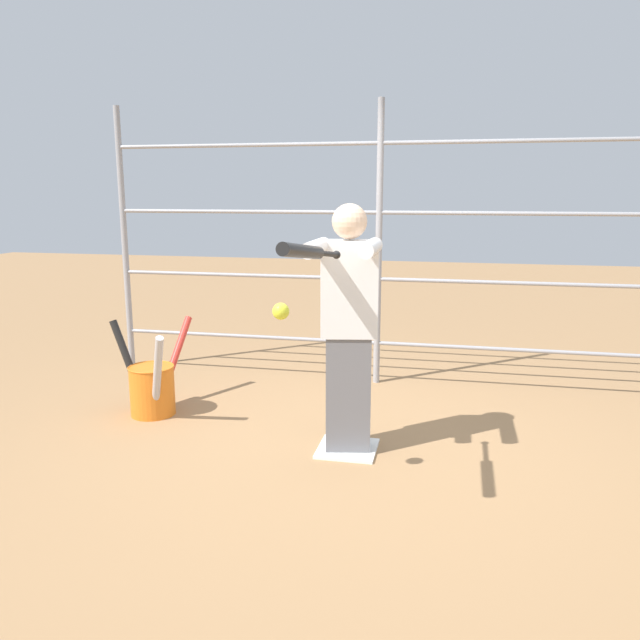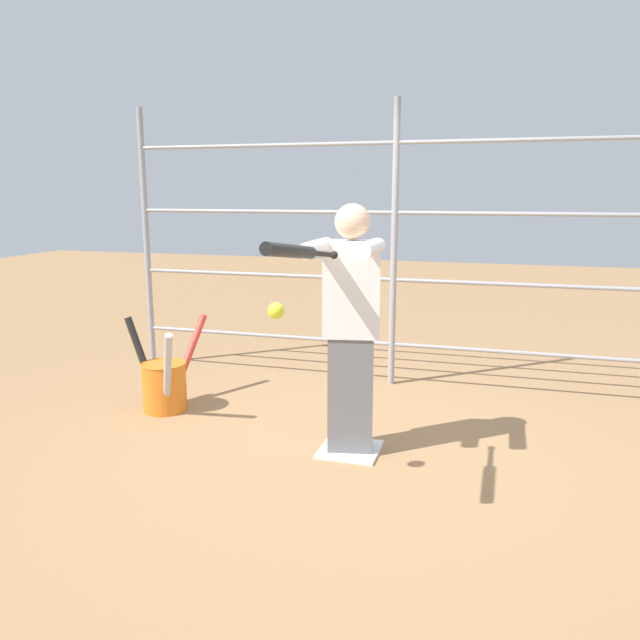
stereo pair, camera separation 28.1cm
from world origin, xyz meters
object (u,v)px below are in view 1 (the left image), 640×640
baseball_bat_swinging (307,252)px  bat_bucket (153,387)px  softball_in_flight (281,311)px  batter (348,322)px

baseball_bat_swinging → bat_bucket: bearing=-40.6°
softball_in_flight → batter: bearing=-111.7°
batter → baseball_bat_swinging: size_ratio=1.86×
baseball_bat_swinging → bat_bucket: size_ratio=0.87×
batter → softball_in_flight: (0.27, 0.68, 0.19)m
batter → bat_bucket: batter is taller
softball_in_flight → bat_bucket: size_ratio=0.09×
batter → baseball_bat_swinging: batter is taller
baseball_bat_swinging → bat_bucket: baseball_bat_swinging is taller
baseball_bat_swinging → softball_in_flight: 0.51m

